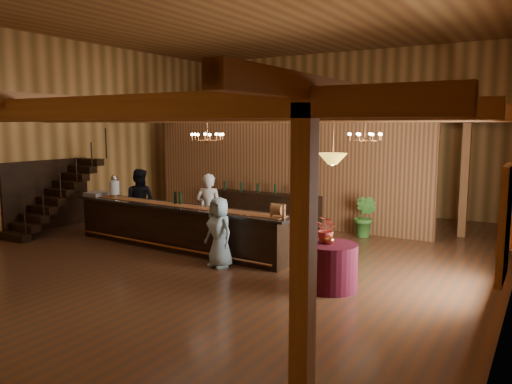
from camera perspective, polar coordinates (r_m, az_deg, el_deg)
The scene contains 28 objects.
floor at distance 12.06m, azimuth -2.84°, elevation -6.72°, with size 14.00×14.00×0.00m, color #562F19.
ceiling at distance 11.95m, azimuth -3.02°, elevation 19.76°, with size 14.00×14.00×0.00m, color brown.
wall_back at distance 17.93m, azimuth 9.68°, elevation 6.78°, with size 12.00×0.10×5.50m, color #BB8644.
wall_left at distance 15.82m, azimuth -21.42°, elevation 6.26°, with size 0.10×14.00×5.50m, color #BB8644.
beam_grid at distance 12.11m, azimuth -1.59°, elevation 8.83°, with size 11.90×13.90×0.39m.
support_posts at distance 11.36m, azimuth -4.29°, elevation 0.59°, with size 9.20×10.20×3.20m.
partition_wall at distance 15.02m, azimuth 2.95°, elevation 2.14°, with size 9.00×0.18×3.10m, color brown.
window_right_front at distance 8.26m, azimuth 26.63°, elevation -3.25°, with size 0.12×1.05×1.75m, color white.
staircase at distance 15.07m, azimuth -22.03°, elevation -0.50°, with size 1.00×2.80×2.00m.
backroom_boxes at distance 16.84m, azimuth 6.73°, elevation -0.80°, with size 4.10×0.60×1.10m.
tasting_bar at distance 12.28m, azimuth -9.09°, elevation -3.93°, with size 6.50×1.19×1.09m.
beverage_dispenser at distance 13.82m, azimuth -15.88°, elevation 0.60°, with size 0.26×0.26×0.60m.
glass_rack_tray at distance 14.26m, azimuth -17.78°, elevation -0.22°, with size 0.50×0.50×0.10m, color gray.
raffle_drum at distance 10.36m, azimuth 2.49°, elevation -2.03°, with size 0.34×0.24×0.30m.
bar_bottle_0 at distance 12.34m, azimuth -9.23°, elevation -0.67°, with size 0.07×0.07×0.30m, color black.
bar_bottle_1 at distance 12.23m, azimuth -8.65°, elevation -0.73°, with size 0.07×0.07×0.30m, color black.
bar_bottle_2 at distance 12.23m, azimuth -8.65°, elevation -0.73°, with size 0.07×0.07×0.30m, color black.
backbar_shelf at distance 15.03m, azimuth 1.20°, elevation -1.96°, with size 3.43×0.54×0.96m, color black.
round_table at distance 9.32m, azimuth 8.50°, elevation -8.43°, with size 0.99×0.99×0.85m, color #47091C.
chandelier_left at distance 12.44m, azimuth -5.58°, elevation 6.32°, with size 0.80×0.80×0.65m.
chandelier_right at distance 11.96m, azimuth 12.33°, elevation 6.22°, with size 0.80×0.80×0.63m.
pendant_lamp at distance 8.98m, azimuth 8.75°, elevation 3.78°, with size 0.52×0.52×0.90m.
bartender at distance 12.43m, azimuth -5.39°, elevation -2.04°, with size 0.66×0.43×1.81m, color silver.
staff_second at distance 14.07m, azimuth -13.20°, elevation -1.08°, with size 0.88×0.69×1.81m, color black.
guest at distance 10.57m, azimuth -4.24°, elevation -4.62°, with size 0.73×0.48×1.50m, color #92B9C9.
floor_plant at distance 13.62m, azimuth 12.35°, elevation -2.76°, with size 0.63×0.51×1.14m, color #356D24.
table_flowers at distance 9.23m, azimuth 8.09°, elevation -4.24°, with size 0.45×0.39×0.50m, color #BA372E.
table_vase at distance 9.16m, azimuth 8.34°, elevation -4.87°, with size 0.17×0.17×0.33m, color #C37741.
Camera 1 is at (6.49, -9.71, 3.00)m, focal length 35.00 mm.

